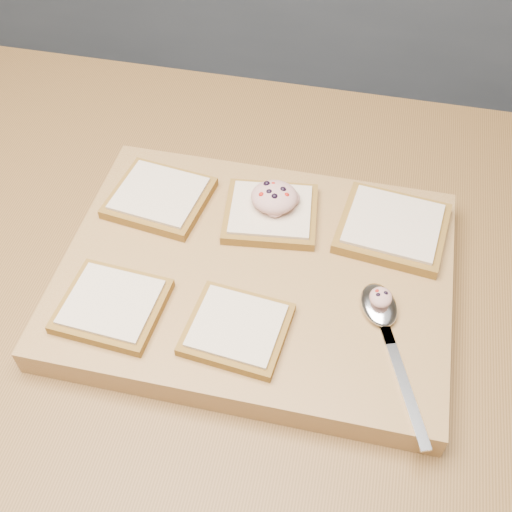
{
  "coord_description": "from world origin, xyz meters",
  "views": [
    {
      "loc": [
        -0.01,
        -0.51,
        1.55
      ],
      "look_at": [
        -0.11,
        -0.03,
        0.96
      ],
      "focal_mm": 45.0,
      "sensor_mm": 36.0,
      "label": 1
    }
  ],
  "objects_px": {
    "spoon": "(382,316)",
    "bread_far_center": "(271,213)",
    "cutting_board": "(256,276)",
    "tuna_salad_dollop": "(274,197)"
  },
  "relations": [
    {
      "from": "bread_far_center",
      "to": "spoon",
      "type": "xyz_separation_m",
      "value": [
        0.16,
        -0.13,
        -0.0
      ]
    },
    {
      "from": "spoon",
      "to": "tuna_salad_dollop",
      "type": "bearing_deg",
      "value": 138.35
    },
    {
      "from": "bread_far_center",
      "to": "cutting_board",
      "type": "bearing_deg",
      "value": -90.47
    },
    {
      "from": "bread_far_center",
      "to": "spoon",
      "type": "bearing_deg",
      "value": -39.57
    },
    {
      "from": "bread_far_center",
      "to": "spoon",
      "type": "distance_m",
      "value": 0.2
    },
    {
      "from": "cutting_board",
      "to": "bread_far_center",
      "type": "distance_m",
      "value": 0.09
    },
    {
      "from": "cutting_board",
      "to": "tuna_salad_dollop",
      "type": "height_order",
      "value": "tuna_salad_dollop"
    },
    {
      "from": "cutting_board",
      "to": "bread_far_center",
      "type": "xyz_separation_m",
      "value": [
        0.0,
        0.09,
        0.03
      ]
    },
    {
      "from": "spoon",
      "to": "bread_far_center",
      "type": "bearing_deg",
      "value": 140.43
    },
    {
      "from": "bread_far_center",
      "to": "spoon",
      "type": "relative_size",
      "value": 0.64
    }
  ]
}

